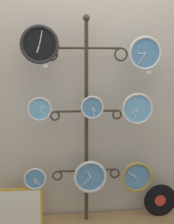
{
  "coord_description": "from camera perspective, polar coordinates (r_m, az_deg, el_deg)",
  "views": [
    {
      "loc": [
        -0.33,
        -2.39,
        1.56
      ],
      "look_at": [
        0.0,
        0.36,
        1.12
      ],
      "focal_mm": 50.0,
      "sensor_mm": 36.0,
      "label": 1
    }
  ],
  "objects": [
    {
      "name": "shop_wall",
      "position": [
        2.98,
        -0.48,
        6.04
      ],
      "size": [
        4.4,
        0.04,
        2.8
      ],
      "color": "#BCB2A3",
      "rests_on": "ground_plane"
    },
    {
      "name": "display_stand",
      "position": [
        2.95,
        -0.12,
        -8.21
      ],
      "size": [
        0.75,
        0.36,
        1.97
      ],
      "color": "#382D1E",
      "rests_on": "ground_plane"
    },
    {
      "name": "clock_top_left",
      "position": [
        2.69,
        -8.68,
        12.11
      ],
      "size": [
        0.33,
        0.04,
        0.33
      ],
      "color": "black"
    },
    {
      "name": "clock_top_right",
      "position": [
        2.82,
        10.57,
        10.51
      ],
      "size": [
        0.3,
        0.04,
        0.3
      ],
      "color": "#4C84B2"
    },
    {
      "name": "clock_middle_left",
      "position": [
        2.75,
        -8.67,
        0.53
      ],
      "size": [
        0.21,
        0.04,
        0.21
      ],
      "color": "#60A8DB"
    },
    {
      "name": "clock_middle_center",
      "position": [
        2.75,
        0.96,
        0.84
      ],
      "size": [
        0.21,
        0.04,
        0.21
      ],
      "color": "#4C84B2"
    },
    {
      "name": "clock_middle_right",
      "position": [
        2.85,
        9.21,
        0.56
      ],
      "size": [
        0.29,
        0.04,
        0.29
      ],
      "color": "#60A8DB"
    },
    {
      "name": "clock_bottom_left",
      "position": [
        2.91,
        -9.47,
        -11.95
      ],
      "size": [
        0.21,
        0.04,
        0.21
      ],
      "color": "#4C84B2"
    },
    {
      "name": "clock_bottom_center",
      "position": [
        2.93,
        0.59,
        -11.78
      ],
      "size": [
        0.31,
        0.04,
        0.31
      ],
      "color": "#4C84B2"
    },
    {
      "name": "clock_bottom_right",
      "position": [
        3.01,
        9.08,
        -11.65
      ],
      "size": [
        0.29,
        0.04,
        0.29
      ],
      "color": "#4C84B2"
    },
    {
      "name": "vinyl_record",
      "position": [
        3.25,
        13.24,
        -15.46
      ],
      "size": [
        0.33,
        0.01,
        0.33
      ],
      "color": "black",
      "rests_on": "low_shelf"
    },
    {
      "name": "picture_frame",
      "position": [
        3.03,
        -12.16,
        -16.76
      ],
      "size": [
        0.41,
        0.02,
        0.38
      ],
      "color": "gold",
      "rests_on": "low_shelf"
    },
    {
      "name": "price_tag_upper",
      "position": [
        2.68,
        -7.63,
        8.42
      ],
      "size": [
        0.04,
        0.0,
        0.03
      ],
      "color": "white"
    },
    {
      "name": "price_tag_mid",
      "position": [
        2.83,
        11.27,
        7.18
      ],
      "size": [
        0.04,
        0.0,
        0.03
      ],
      "color": "white"
    }
  ]
}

